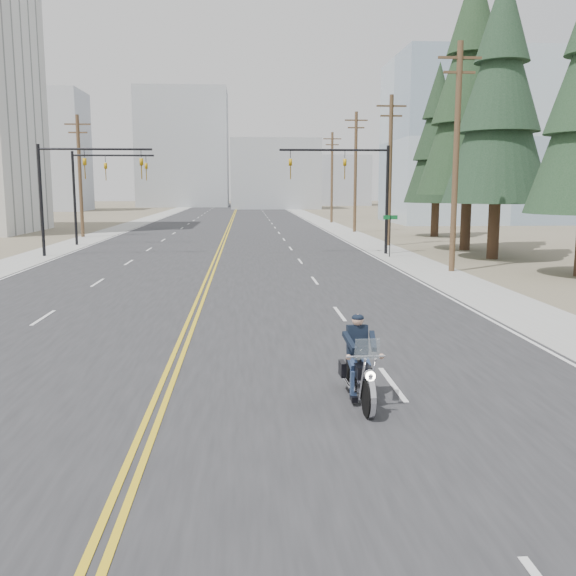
{
  "coord_description": "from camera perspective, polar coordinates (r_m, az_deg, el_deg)",
  "views": [
    {
      "loc": [
        1.78,
        -9.52,
        4.34
      ],
      "look_at": [
        2.94,
        7.85,
        1.6
      ],
      "focal_mm": 40.0,
      "sensor_mm": 36.0,
      "label": 1
    }
  ],
  "objects": [
    {
      "name": "road",
      "position": [
        79.66,
        -5.11,
        5.78
      ],
      "size": [
        20.0,
        200.0,
        0.01
      ],
      "primitive_type": "cube",
      "color": "#303033",
      "rests_on": "ground"
    },
    {
      "name": "traffic_mast_far",
      "position": [
        50.75,
        -16.65,
        9.17
      ],
      "size": [
        6.1,
        0.26,
        7.0
      ],
      "color": "black",
      "rests_on": "ground"
    },
    {
      "name": "utility_pole_b",
      "position": [
        34.28,
        14.72,
        11.4
      ],
      "size": [
        2.2,
        0.3,
        11.5
      ],
      "color": "brown",
      "rests_on": "ground"
    },
    {
      "name": "haze_bldg_c",
      "position": [
        125.57,
        14.17,
        10.79
      ],
      "size": [
        16.0,
        12.0,
        18.0
      ],
      "primitive_type": "cube",
      "color": "#B7BCC6",
      "rests_on": "ground"
    },
    {
      "name": "traffic_mast_right",
      "position": [
        42.14,
        6.11,
        9.7
      ],
      "size": [
        7.1,
        0.26,
        7.0
      ],
      "color": "black",
      "rests_on": "ground"
    },
    {
      "name": "motorcyclist",
      "position": [
        13.04,
        6.44,
        -6.43
      ],
      "size": [
        1.05,
        2.32,
        1.79
      ],
      "primitive_type": null,
      "rotation": [
        0.0,
        0.0,
        3.17
      ],
      "color": "black",
      "rests_on": "ground"
    },
    {
      "name": "utility_pole_d",
      "position": [
        63.45,
        6.02,
        10.37
      ],
      "size": [
        2.2,
        0.3,
        11.5
      ],
      "color": "brown",
      "rests_on": "ground"
    },
    {
      "name": "haze_bldg_b",
      "position": [
        134.69,
        -1.18,
        10.06
      ],
      "size": [
        18.0,
        14.0,
        14.0
      ],
      "primitive_type": "cube",
      "color": "#ADB2B7",
      "rests_on": "ground"
    },
    {
      "name": "ground_plane",
      "position": [
        10.61,
        -13.61,
        -15.46
      ],
      "size": [
        400.0,
        400.0,
        0.0
      ],
      "primitive_type": "plane",
      "color": "#776D56",
      "rests_on": "ground"
    },
    {
      "name": "conifer_tall",
      "position": [
        46.97,
        16.0,
        16.86
      ],
      "size": [
        6.95,
        6.95,
        19.31
      ],
      "rotation": [
        0.0,
        0.0,
        0.41
      ],
      "color": "#382619",
      "rests_on": "ground"
    },
    {
      "name": "haze_bldg_e",
      "position": [
        161.21,
        4.53,
        9.49
      ],
      "size": [
        14.0,
        14.0,
        12.0
      ],
      "primitive_type": "cube",
      "color": "#B7BCC6",
      "rests_on": "ground"
    },
    {
      "name": "traffic_mast_left",
      "position": [
        42.89,
        -18.58,
        9.28
      ],
      "size": [
        7.1,
        0.26,
        7.0
      ],
      "color": "black",
      "rests_on": "ground"
    },
    {
      "name": "sidewalk_right",
      "position": [
        80.23,
        3.17,
        5.82
      ],
      "size": [
        3.0,
        200.0,
        0.01
      ],
      "primitive_type": "cube",
      "color": "#A5A5A0",
      "rests_on": "ground"
    },
    {
      "name": "utility_pole_c",
      "position": [
        48.73,
        9.05,
        10.46
      ],
      "size": [
        2.2,
        0.3,
        11.0
      ],
      "color": "brown",
      "rests_on": "ground"
    },
    {
      "name": "utility_pole_e",
      "position": [
        80.25,
        3.92,
        9.91
      ],
      "size": [
        2.2,
        0.3,
        11.0
      ],
      "color": "brown",
      "rests_on": "ground"
    },
    {
      "name": "street_sign",
      "position": [
        40.61,
        9.07,
        5.24
      ],
      "size": [
        0.9,
        0.06,
        2.62
      ],
      "color": "black",
      "rests_on": "ground"
    },
    {
      "name": "haze_bldg_a",
      "position": [
        130.01,
        -20.66,
        11.31
      ],
      "size": [
        14.0,
        12.0,
        22.0
      ],
      "primitive_type": "cube",
      "color": "#B7BCC6",
      "rests_on": "ground"
    },
    {
      "name": "utility_pole_left",
      "position": [
        59.27,
        -18.01,
        9.6
      ],
      "size": [
        2.2,
        0.3,
        10.5
      ],
      "color": "brown",
      "rests_on": "ground"
    },
    {
      "name": "conifer_far",
      "position": [
        59.09,
        13.17,
        12.88
      ],
      "size": [
        5.63,
        5.63,
        15.07
      ],
      "rotation": [
        0.0,
        0.0,
        0.3
      ],
      "color": "#382619",
      "rests_on": "ground"
    },
    {
      "name": "glass_building",
      "position": [
        85.26,
        17.37,
        12.34
      ],
      "size": [
        24.0,
        16.0,
        20.0
      ],
      "primitive_type": "cube",
      "color": "#9EB5CC",
      "rests_on": "ground"
    },
    {
      "name": "sidewalk_left",
      "position": [
        80.73,
        -13.34,
        5.62
      ],
      "size": [
        3.0,
        200.0,
        0.01
      ],
      "primitive_type": "cube",
      "color": "#A5A5A0",
      "rests_on": "ground"
    },
    {
      "name": "haze_bldg_d",
      "position": [
        150.4,
        -9.27,
        12.12
      ],
      "size": [
        20.0,
        15.0,
        26.0
      ],
      "primitive_type": "cube",
      "color": "#ADB2B7",
      "rests_on": "ground"
    },
    {
      "name": "conifer_mid",
      "position": [
        41.47,
        18.35,
        16.03
      ],
      "size": [
        6.39,
        6.39,
        17.04
      ],
      "rotation": [
        0.0,
        0.0,
        0.26
      ],
      "color": "#382619",
      "rests_on": "ground"
    }
  ]
}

